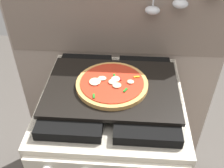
% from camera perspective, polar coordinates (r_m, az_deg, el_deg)
% --- Properties ---
extents(kitchen_backsplash, '(1.10, 0.09, 1.55)m').
position_cam_1_polar(kitchen_backsplash, '(1.42, 1.06, 4.13)').
color(kitchen_backsplash, gray).
rests_on(kitchen_backsplash, ground_plane).
extents(stove, '(0.60, 0.64, 0.90)m').
position_cam_1_polar(stove, '(1.42, -0.00, -15.12)').
color(stove, beige).
rests_on(stove, ground_plane).
extents(baking_tray, '(0.54, 0.38, 0.02)m').
position_cam_1_polar(baking_tray, '(1.08, 0.00, -0.74)').
color(baking_tray, black).
rests_on(baking_tray, stove).
extents(pizza_left, '(0.29, 0.29, 0.03)m').
position_cam_1_polar(pizza_left, '(1.07, -0.13, -0.08)').
color(pizza_left, tan).
rests_on(pizza_left, baking_tray).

